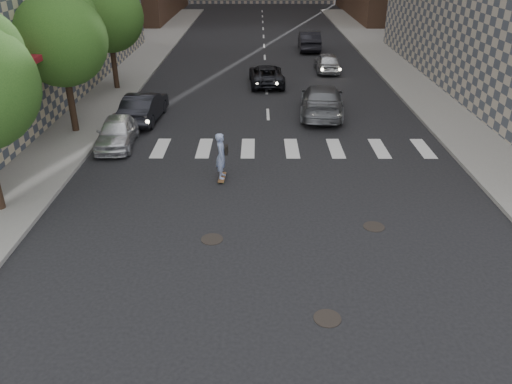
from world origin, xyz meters
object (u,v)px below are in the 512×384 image
skateboarder (222,156)px  traffic_car_b (322,100)px  traffic_car_e (309,41)px  tree_b (62,35)px  silver_sedan (117,132)px  traffic_car_a (144,106)px  traffic_car_d (327,62)px  tree_c (109,13)px  traffic_car_c (266,75)px

skateboarder → traffic_car_b: (4.86, 8.33, -0.21)m
traffic_car_e → tree_b: bearing=58.7°
skateboarder → traffic_car_b: size_ratio=0.35×
silver_sedan → traffic_car_a: (0.50, 3.66, 0.07)m
skateboarder → traffic_car_e: 26.97m
tree_b → traffic_car_e: tree_b is taller
skateboarder → traffic_car_a: (-4.54, 7.33, -0.27)m
skateboarder → traffic_car_d: bearing=73.7°
tree_b → skateboarder: size_ratio=3.42×
tree_b → traffic_car_e: size_ratio=1.34×
traffic_car_b → skateboarder: bearing=65.7°
tree_b → silver_sedan: bearing=-36.3°
traffic_car_e → traffic_car_b: bearing=88.1°
silver_sedan → traffic_car_b: 10.94m
traffic_car_e → traffic_car_d: bearing=95.3°
silver_sedan → tree_b: bearing=140.0°
tree_b → tree_c: same height
tree_c → traffic_car_b: bearing=-22.6°
traffic_car_e → traffic_car_a: bearing=62.6°
tree_c → traffic_car_e: 18.91m
silver_sedan → traffic_car_b: bearing=21.5°
traffic_car_a → traffic_car_d: bearing=-131.2°
traffic_car_e → silver_sedan: bearing=65.6°
traffic_car_d → traffic_car_e: traffic_car_e is taller
traffic_car_c → traffic_car_e: bearing=-111.3°
tree_b → silver_sedan: tree_b is taller
traffic_car_b → traffic_car_d: 10.19m
tree_c → traffic_car_d: (13.89, 4.93, -3.96)m
tree_b → traffic_car_c: bearing=44.3°
traffic_car_c → tree_b: bearing=41.2°
traffic_car_d → traffic_car_c: bearing=41.0°
traffic_car_a → traffic_car_c: traffic_car_a is taller
skateboarder → traffic_car_c: (1.97, 14.69, -0.37)m
tree_c → traffic_car_a: 7.85m
tree_b → tree_c: (0.00, 8.00, 0.00)m
tree_b → traffic_car_c: 13.80m
traffic_car_b → traffic_car_c: size_ratio=1.19×
traffic_car_a → tree_c: bearing=-60.8°
skateboarder → silver_sedan: bearing=146.9°
tree_b → skateboarder: (7.49, -5.47, -3.64)m
skateboarder → traffic_car_e: bearing=80.4°
traffic_car_a → traffic_car_c: size_ratio=0.97×
traffic_car_e → skateboarder: bearing=78.7°
tree_b → traffic_car_b: bearing=13.1°
tree_b → traffic_car_e: (13.32, 20.86, -3.84)m
traffic_car_a → skateboarder: bearing=125.2°
silver_sedan → traffic_car_a: 3.70m
tree_b → traffic_car_a: tree_b is taller
traffic_car_a → traffic_car_e: (10.36, 19.00, 0.07)m
traffic_car_a → traffic_car_c: (6.51, 7.35, -0.10)m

